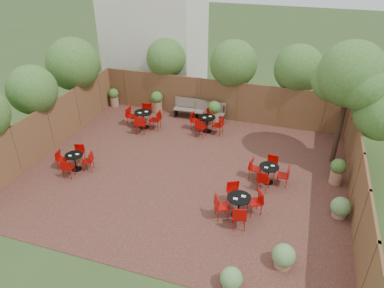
% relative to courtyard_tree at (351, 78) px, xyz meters
% --- Properties ---
extents(ground, '(80.00, 80.00, 0.00)m').
position_rel_courtyard_tree_xyz_m(ground, '(-5.39, -2.53, -3.54)').
color(ground, '#354F23').
rests_on(ground, ground).
extents(courtyard_paving, '(12.00, 10.00, 0.02)m').
position_rel_courtyard_tree_xyz_m(courtyard_paving, '(-5.39, -2.53, -3.53)').
color(courtyard_paving, '#381B16').
rests_on(courtyard_paving, ground).
extents(fence_back, '(12.00, 0.08, 2.00)m').
position_rel_courtyard_tree_xyz_m(fence_back, '(-5.39, 2.47, -2.54)').
color(fence_back, brown).
rests_on(fence_back, ground).
extents(fence_left, '(0.08, 10.00, 2.00)m').
position_rel_courtyard_tree_xyz_m(fence_left, '(-11.39, -2.53, -2.54)').
color(fence_left, brown).
rests_on(fence_left, ground).
extents(fence_right, '(0.08, 10.00, 2.00)m').
position_rel_courtyard_tree_xyz_m(fence_right, '(0.61, -2.53, -2.54)').
color(fence_right, brown).
rests_on(fence_right, ground).
extents(neighbour_building, '(5.00, 4.00, 8.00)m').
position_rel_courtyard_tree_xyz_m(neighbour_building, '(-9.89, 5.47, 0.46)').
color(neighbour_building, silver).
rests_on(neighbour_building, ground).
extents(overhang_foliage, '(15.41, 10.46, 2.47)m').
position_rel_courtyard_tree_xyz_m(overhang_foliage, '(-7.37, 0.51, -0.89)').
color(overhang_foliage, '#37621F').
rests_on(overhang_foliage, ground).
extents(courtyard_tree, '(2.62, 2.52, 4.88)m').
position_rel_courtyard_tree_xyz_m(courtyard_tree, '(0.00, 0.00, 0.00)').
color(courtyard_tree, black).
rests_on(courtyard_tree, courtyard_paving).
extents(park_bench_left, '(1.59, 0.56, 0.97)m').
position_rel_courtyard_tree_xyz_m(park_bench_left, '(-6.77, 2.10, -3.03)').
color(park_bench_left, brown).
rests_on(park_bench_left, courtyard_paving).
extents(park_bench_right, '(1.52, 0.55, 0.92)m').
position_rel_courtyard_tree_xyz_m(park_bench_right, '(-5.74, 2.09, -3.05)').
color(park_bench_right, brown).
rests_on(park_bench_right, courtyard_paving).
extents(bistro_tables, '(8.67, 6.86, 0.93)m').
position_rel_courtyard_tree_xyz_m(bistro_tables, '(-5.81, -1.59, -3.09)').
color(bistro_tables, black).
rests_on(bistro_tables, courtyard_paving).
extents(planters, '(11.68, 4.25, 1.14)m').
position_rel_courtyard_tree_xyz_m(planters, '(-6.26, 1.30, -2.94)').
color(planters, '#97694B').
rests_on(planters, courtyard_paving).
extents(low_shrubs, '(3.36, 4.42, 0.70)m').
position_rel_courtyard_tree_xyz_m(low_shrubs, '(-1.14, -5.40, -3.20)').
color(low_shrubs, '#97694B').
rests_on(low_shrubs, courtyard_paving).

